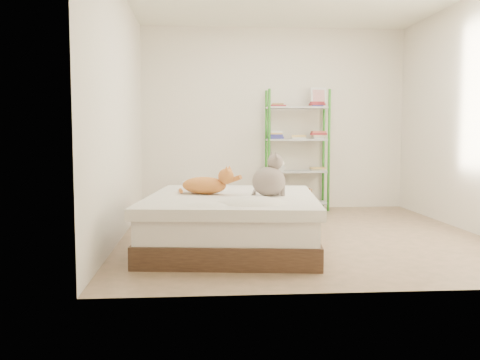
{
  "coord_description": "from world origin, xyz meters",
  "views": [
    {
      "loc": [
        -1.09,
        -5.61,
        1.09
      ],
      "look_at": [
        -0.68,
        -0.25,
        0.62
      ],
      "focal_mm": 40.0,
      "sensor_mm": 36.0,
      "label": 1
    }
  ],
  "objects": [
    {
      "name": "shelf_unit",
      "position": [
        0.31,
        1.88,
        0.87
      ],
      "size": [
        0.88,
        0.36,
        1.74
      ],
      "color": "#308624",
      "rests_on": "ground"
    },
    {
      "name": "white_bin",
      "position": [
        -1.13,
        1.85,
        0.21
      ],
      "size": [
        0.41,
        0.38,
        0.42
      ],
      "rotation": [
        0.0,
        0.0,
        -0.18
      ],
      "color": "white",
      "rests_on": "ground"
    },
    {
      "name": "orange_cat",
      "position": [
        -1.04,
        -0.43,
        0.61
      ],
      "size": [
        0.59,
        0.45,
        0.21
      ],
      "primitive_type": null,
      "rotation": [
        0.0,
        0.0,
        -0.36
      ],
      "color": "#D0643A",
      "rests_on": "bed"
    },
    {
      "name": "cardboard_box",
      "position": [
        0.13,
        1.26,
        0.18
      ],
      "size": [
        0.59,
        0.6,
        0.41
      ],
      "rotation": [
        0.0,
        0.0,
        -0.27
      ],
      "color": "olive",
      "rests_on": "ground"
    },
    {
      "name": "room",
      "position": [
        0.0,
        0.0,
        1.3
      ],
      "size": [
        3.81,
        4.21,
        2.61
      ],
      "color": "tan",
      "rests_on": "ground"
    },
    {
      "name": "bed",
      "position": [
        -0.78,
        -0.55,
        0.25
      ],
      "size": [
        1.79,
        2.13,
        0.5
      ],
      "rotation": [
        0.0,
        0.0,
        -0.12
      ],
      "color": "brown",
      "rests_on": "ground"
    },
    {
      "name": "grey_cat",
      "position": [
        -0.43,
        -0.64,
        0.7
      ],
      "size": [
        0.43,
        0.4,
        0.4
      ],
      "primitive_type": null,
      "rotation": [
        0.0,
        0.0,
        1.92
      ],
      "color": "gray",
      "rests_on": "bed"
    }
  ]
}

